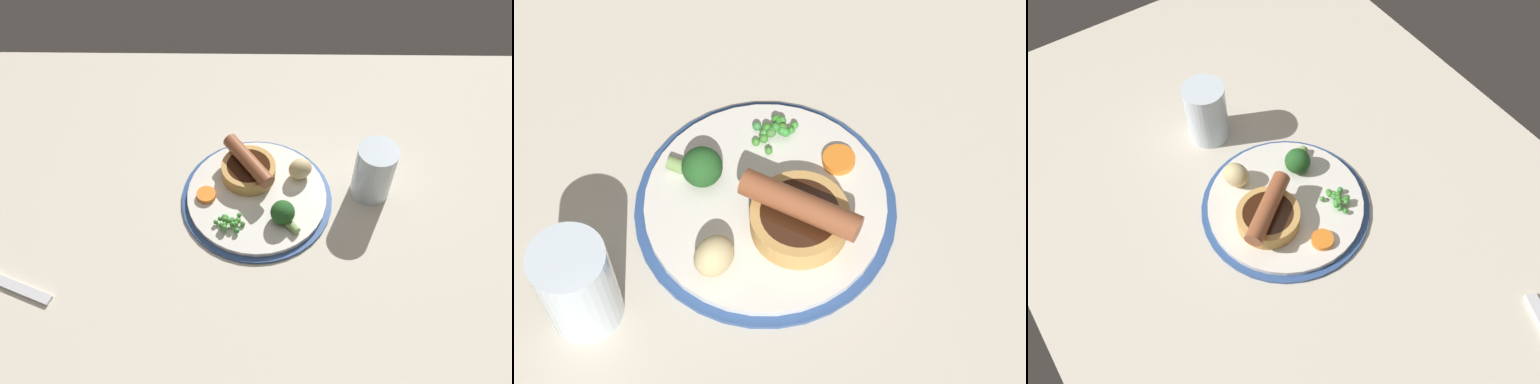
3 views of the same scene
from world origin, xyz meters
The scene contains 9 objects.
dining_table centered at (0.00, 0.00, 1.50)cm, with size 110.00×80.00×3.00cm, color beige.
dinner_plate centered at (-0.55, 2.15, 3.57)cm, with size 25.41×25.41×1.40cm.
sausage_pudding centered at (-1.99, 6.19, 6.40)cm, with size 9.24×10.83×5.21cm.
pea_pile centered at (-4.91, -4.24, 5.44)cm, with size 5.13×3.96×1.86cm.
broccoli_floret_near centered at (3.75, -3.05, 6.29)cm, with size 4.85×5.26×3.97cm.
potato_chunk_1 centered at (6.78, 6.20, 6.30)cm, with size 4.06×3.38×3.81cm, color #CCB77F.
carrot_slice_0 centered at (-8.97, 1.57, 4.83)cm, with size 3.22×3.22×0.86cm, color orange.
fork centered at (-39.62, -14.03, 3.30)cm, with size 18.00×1.60×0.60cm, color silver.
drinking_glass centered at (18.72, 4.24, 8.15)cm, with size 6.63×6.63×10.30cm, color silver.
Camera 1 is at (-0.22, -55.20, 80.96)cm, focal length 40.00 mm.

